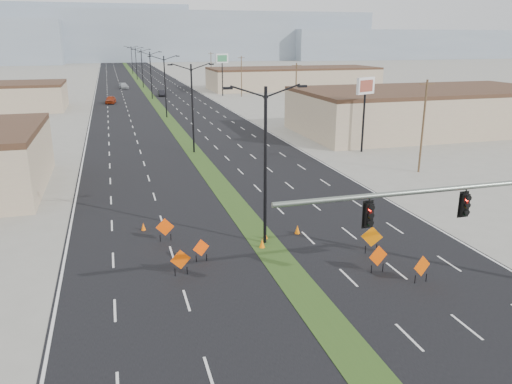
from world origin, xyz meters
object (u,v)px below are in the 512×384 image
object	(u,v)px
streetlight_2	(165,85)
streetlight_5	(136,62)
streetlight_6	(132,59)
construction_sign_3	(372,238)
cone_0	(297,230)
construction_sign_5	(422,267)
cone_1	(262,244)
signal_mast	(496,210)
construction_sign_0	(181,260)
streetlight_0	(265,162)
pole_sign_east_far	(222,62)
car_mid	(161,93)
streetlight_3	(151,74)
construction_sign_4	(378,257)
cone_3	(143,227)
construction_sign_2	(165,228)
streetlight_1	(192,106)
car_far	(124,86)
car_left	(111,100)
streetlight_4	(142,67)
pole_sign_east_near	(365,92)
cone_2	(265,235)

from	to	relation	value
streetlight_2	streetlight_5	bearing A→B (deg)	90.00
streetlight_5	streetlight_6	distance (m)	28.00
streetlight_5	construction_sign_3	world-z (taller)	streetlight_5
streetlight_2	cone_0	distance (m)	55.35
construction_sign_5	cone_1	world-z (taller)	construction_sign_5
signal_mast	construction_sign_0	distance (m)	16.45
signal_mast	streetlight_0	world-z (taller)	streetlight_0
pole_sign_east_far	car_mid	bearing A→B (deg)	148.72
streetlight_3	streetlight_0	bearing A→B (deg)	-90.00
construction_sign_4	pole_sign_east_far	world-z (taller)	pole_sign_east_far
construction_sign_3	cone_0	xyz separation A→B (m)	(-3.23, 4.27, -0.73)
streetlight_2	cone_3	xyz separation A→B (m)	(-7.40, -51.51, -5.15)
construction_sign_2	cone_0	xyz separation A→B (m)	(8.75, -1.17, -0.63)
signal_mast	streetlight_1	bearing A→B (deg)	102.69
construction_sign_2	cone_3	size ratio (longest dim) A/B	2.89
car_far	construction_sign_3	world-z (taller)	construction_sign_3
car_far	car_left	bearing A→B (deg)	-104.50
streetlight_4	construction_sign_2	xyz separation A→B (m)	(-6.14, -109.88, -4.49)
car_mid	car_far	bearing A→B (deg)	112.32
signal_mast	car_left	distance (m)	90.03
signal_mast	streetlight_6	world-z (taller)	streetlight_6
construction_sign_5	cone_1	size ratio (longest dim) A/B	2.53
cone_0	cone_3	size ratio (longest dim) A/B	1.10
streetlight_4	pole_sign_east_far	size ratio (longest dim) A/B	1.06
construction_sign_3	pole_sign_east_near	distance (m)	29.91
streetlight_1	streetlight_3	xyz separation A→B (m)	(0.00, 56.00, 0.00)
streetlight_2	car_mid	size ratio (longest dim) A/B	2.46
streetlight_5	construction_sign_2	xyz separation A→B (m)	(-6.14, -137.88, -4.49)
construction_sign_0	construction_sign_3	world-z (taller)	construction_sign_3
cone_0	streetlight_6	bearing A→B (deg)	90.89
streetlight_3	construction_sign_5	distance (m)	91.93
signal_mast	construction_sign_4	distance (m)	6.76
streetlight_5	cone_1	distance (m)	140.82
streetlight_4	streetlight_2	bearing A→B (deg)	-90.00
streetlight_0	car_far	world-z (taller)	streetlight_0
streetlight_1	car_left	bearing A→B (deg)	99.99
streetlight_1	cone_2	distance (m)	27.88
streetlight_0	construction_sign_0	size ratio (longest dim) A/B	6.48
streetlight_1	streetlight_4	size ratio (longest dim) A/B	1.00
car_left	construction_sign_2	xyz separation A→B (m)	(2.71, -76.12, 0.17)
streetlight_1	streetlight_6	bearing A→B (deg)	90.00
signal_mast	pole_sign_east_near	distance (m)	34.59
cone_0	cone_1	distance (m)	3.44
streetlight_0	signal_mast	bearing A→B (deg)	-49.46
car_mid	cone_0	distance (m)	88.33
streetlight_2	streetlight_3	size ratio (longest dim) A/B	1.00
streetlight_6	car_mid	xyz separation A→B (m)	(2.54, -78.72, -4.75)
streetlight_6	pole_sign_east_far	world-z (taller)	streetlight_6
car_mid	construction_sign_4	bearing A→B (deg)	-86.72
construction_sign_2	cone_3	distance (m)	2.77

